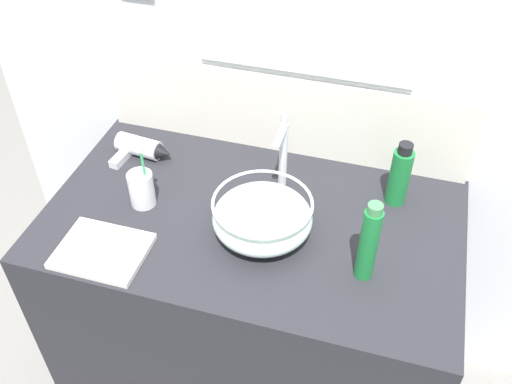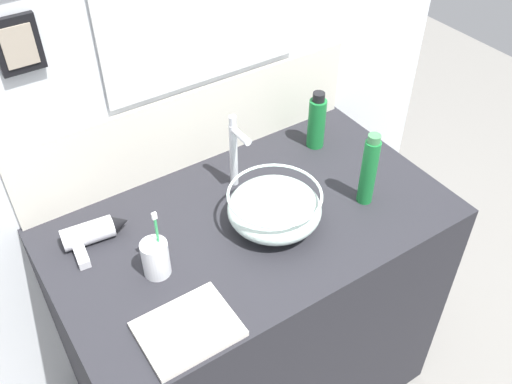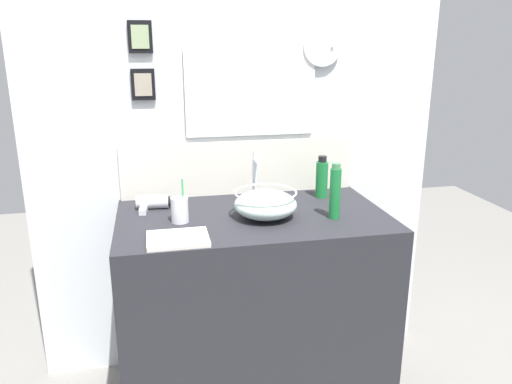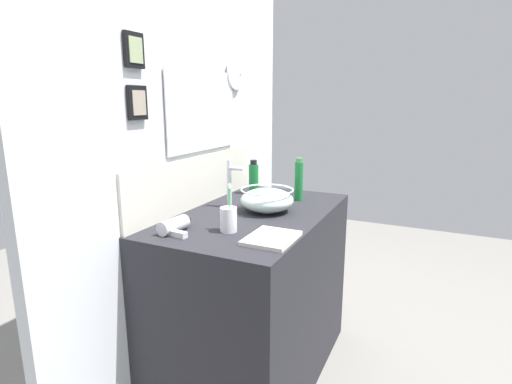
{
  "view_description": "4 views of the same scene",
  "coord_description": "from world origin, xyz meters",
  "views": [
    {
      "loc": [
        0.33,
        -1.06,
        1.98
      ],
      "look_at": [
        0.01,
        0.0,
        0.98
      ],
      "focal_mm": 40.0,
      "sensor_mm": 36.0,
      "label": 1
    },
    {
      "loc": [
        -0.63,
        -0.97,
        2.02
      ],
      "look_at": [
        0.01,
        0.0,
        0.98
      ],
      "focal_mm": 40.0,
      "sensor_mm": 36.0,
      "label": 2
    },
    {
      "loc": [
        -0.4,
        -1.96,
        1.58
      ],
      "look_at": [
        0.01,
        0.0,
        0.98
      ],
      "focal_mm": 35.0,
      "sensor_mm": 36.0,
      "label": 3
    },
    {
      "loc": [
        -1.7,
        -0.81,
        1.42
      ],
      "look_at": [
        0.01,
        0.0,
        0.98
      ],
      "focal_mm": 28.0,
      "sensor_mm": 36.0,
      "label": 4
    }
  ],
  "objects": [
    {
      "name": "ground_plane",
      "position": [
        0.0,
        0.0,
        0.0
      ],
      "size": [
        6.0,
        6.0,
        0.0
      ],
      "primitive_type": "plane",
      "color": "gray"
    },
    {
      "name": "faucet",
      "position": [
        0.04,
        0.16,
        1.02
      ],
      "size": [
        0.02,
        0.09,
        0.24
      ],
      "color": "silver",
      "rests_on": "vanity_counter"
    },
    {
      "name": "hair_drier",
      "position": [
        -0.4,
        0.17,
        0.91
      ],
      "size": [
        0.19,
        0.13,
        0.06
      ],
      "color": "silver",
      "rests_on": "vanity_counter"
    },
    {
      "name": "toothbrush_cup",
      "position": [
        -0.31,
        -0.03,
        0.94
      ],
      "size": [
        0.07,
        0.07,
        0.2
      ],
      "color": "silver",
      "rests_on": "vanity_counter"
    },
    {
      "name": "glass_bowl_sink",
      "position": [
        0.04,
        -0.05,
        0.94
      ],
      "size": [
        0.26,
        0.26,
        0.11
      ],
      "color": "silver",
      "rests_on": "vanity_counter"
    },
    {
      "name": "vanity_counter",
      "position": [
        0.0,
        0.0,
        0.44
      ],
      "size": [
        1.14,
        0.66,
        0.88
      ],
      "primitive_type": "cube",
      "color": "#232328",
      "rests_on": "ground"
    },
    {
      "name": "back_panel",
      "position": [
        0.0,
        0.36,
        1.29
      ],
      "size": [
        1.95,
        0.1,
        2.58
      ],
      "color": "silver",
      "rests_on": "ground"
    },
    {
      "name": "hand_towel",
      "position": [
        -0.33,
        -0.23,
        0.89
      ],
      "size": [
        0.23,
        0.18,
        0.02
      ],
      "primitive_type": "cube",
      "color": "silver",
      "rests_on": "vanity_counter"
    },
    {
      "name": "shampoo_bottle",
      "position": [
        0.37,
        0.18,
        0.98
      ],
      "size": [
        0.06,
        0.06,
        0.2
      ],
      "color": "#197233",
      "rests_on": "vanity_counter"
    },
    {
      "name": "lotion_bottle",
      "position": [
        0.32,
        -0.11,
        1.0
      ],
      "size": [
        0.05,
        0.05,
        0.23
      ],
      "color": "#197233",
      "rests_on": "vanity_counter"
    }
  ]
}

